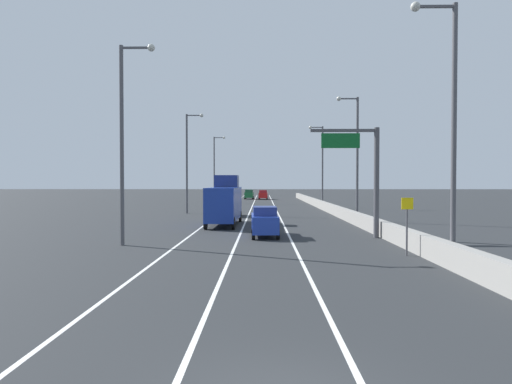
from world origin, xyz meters
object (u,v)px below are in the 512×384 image
at_px(lamp_post_right_near, 449,117).
at_px(lamp_post_right_third, 321,162).
at_px(car_blue_2, 265,221).
at_px(car_red_0, 263,195).
at_px(car_green_1, 249,194).
at_px(speed_advisory_sign, 407,222).
at_px(lamp_post_left_mid, 189,157).
at_px(box_truck, 225,202).
at_px(car_gray_3, 233,207).
at_px(lamp_post_right_second, 355,151).
at_px(lamp_post_left_near, 125,132).
at_px(lamp_post_left_far, 215,165).
at_px(overhead_sign_gantry, 366,168).

xyz_separation_m(lamp_post_right_near, lamp_post_right_third, (0.02, 44.91, 0.00)).
xyz_separation_m(lamp_post_right_near, car_blue_2, (-8.40, 10.51, -5.73)).
bearing_deg(car_red_0, car_green_1, 154.76).
xyz_separation_m(speed_advisory_sign, car_blue_2, (-7.31, 8.06, -0.71)).
xyz_separation_m(lamp_post_left_mid, car_red_0, (9.02, 43.14, -5.76)).
relative_size(lamp_post_right_third, car_red_0, 2.55).
height_order(speed_advisory_sign, lamp_post_right_third, lamp_post_right_third).
height_order(car_red_0, box_truck, box_truck).
relative_size(lamp_post_right_near, box_truck, 1.40).
relative_size(speed_advisory_sign, car_green_1, 0.70).
bearing_deg(car_gray_3, lamp_post_right_near, -67.54).
distance_m(lamp_post_right_second, lamp_post_right_third, 22.46).
distance_m(lamp_post_right_second, car_gray_3, 14.82).
distance_m(car_green_1, car_gray_3, 48.91).
relative_size(speed_advisory_sign, lamp_post_left_near, 0.25).
relative_size(lamp_post_right_third, lamp_post_left_far, 1.00).
bearing_deg(box_truck, overhead_sign_gantry, -40.33).
xyz_separation_m(lamp_post_right_second, lamp_post_left_far, (-17.44, 37.43, 0.00)).
bearing_deg(lamp_post_left_near, overhead_sign_gantry, 14.01).
bearing_deg(speed_advisory_sign, box_truck, 123.79).
relative_size(car_green_1, box_truck, 0.50).
relative_size(overhead_sign_gantry, speed_advisory_sign, 2.50).
relative_size(lamp_post_left_far, car_gray_3, 2.87).
bearing_deg(lamp_post_left_far, car_gray_3, -80.46).
xyz_separation_m(car_red_0, car_green_1, (-3.08, 1.45, 0.03)).
bearing_deg(car_green_1, speed_advisory_sign, -82.11).
bearing_deg(lamp_post_left_mid, lamp_post_right_second, -30.51).
xyz_separation_m(lamp_post_left_mid, lamp_post_left_far, (0.36, 26.94, 0.00)).
relative_size(speed_advisory_sign, box_truck, 0.35).
height_order(lamp_post_right_third, car_red_0, lamp_post_right_third).
distance_m(car_blue_2, car_gray_3, 18.43).
height_order(lamp_post_right_near, lamp_post_left_near, same).
height_order(lamp_post_right_near, lamp_post_left_mid, same).
bearing_deg(overhead_sign_gantry, lamp_post_right_near, -81.11).
bearing_deg(speed_advisory_sign, lamp_post_right_second, 85.87).
bearing_deg(lamp_post_left_mid, box_truck, -68.84).
relative_size(lamp_post_right_third, car_green_1, 2.80).
xyz_separation_m(lamp_post_right_third, car_green_1, (-11.52, 32.63, -5.74)).
relative_size(overhead_sign_gantry, lamp_post_left_near, 0.62).
xyz_separation_m(lamp_post_left_mid, car_blue_2, (9.05, -22.43, -5.73)).
xyz_separation_m(lamp_post_right_second, car_red_0, (-8.78, 53.63, -5.76)).
distance_m(lamp_post_left_near, car_green_1, 71.95).
relative_size(lamp_post_right_second, lamp_post_left_near, 1.00).
bearing_deg(box_truck, car_gray_3, 89.67).
height_order(overhead_sign_gantry, car_blue_2, overhead_sign_gantry).
relative_size(lamp_post_right_near, car_green_1, 2.80).
bearing_deg(car_red_0, speed_advisory_sign, -84.31).
bearing_deg(lamp_post_left_far, lamp_post_right_second, -65.02).
bearing_deg(car_green_1, lamp_post_right_second, -77.85).
distance_m(lamp_post_right_third, lamp_post_left_mid, 21.17).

